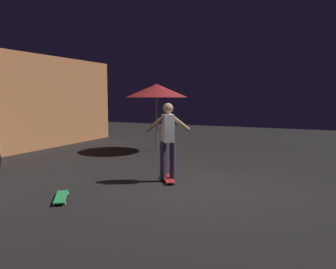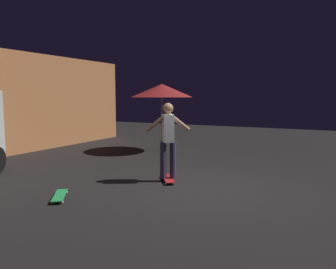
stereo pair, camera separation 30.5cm
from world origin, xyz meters
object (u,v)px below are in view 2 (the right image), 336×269
at_px(patio_umbrella, 162,91).
at_px(skater, 168,135).
at_px(skateboard_spare, 60,196).
at_px(skateboard_ridden, 168,179).

bearing_deg(patio_umbrella, skater, -149.97).
bearing_deg(skater, skateboard_spare, 149.11).
height_order(patio_umbrella, skateboard_spare, patio_umbrella).
xyz_separation_m(patio_umbrella, skateboard_spare, (-5.60, -0.85, -2.02)).
xyz_separation_m(skateboard_spare, skater, (2.03, -1.22, 0.98)).
relative_size(patio_umbrella, skateboard_spare, 3.09).
height_order(skateboard_ridden, skateboard_spare, same).
bearing_deg(patio_umbrella, skateboard_spare, -171.40).
height_order(skateboard_spare, skater, skater).
relative_size(skateboard_ridden, skater, 0.45).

